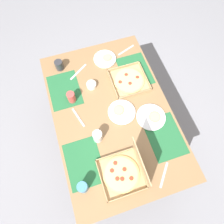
# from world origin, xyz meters

# --- Properties ---
(ground_plane) EXTENTS (6.00, 6.00, 0.00)m
(ground_plane) POSITION_xyz_m (0.00, 0.00, 0.00)
(ground_plane) COLOR gray
(dining_table) EXTENTS (1.46, 0.95, 0.75)m
(dining_table) POSITION_xyz_m (0.00, 0.00, 0.64)
(dining_table) COLOR #3F3328
(dining_table) RESTS_ON ground_plane
(placemat_near_left) EXTENTS (0.36, 0.26, 0.00)m
(placemat_near_left) POSITION_xyz_m (-0.33, -0.33, 0.75)
(placemat_near_left) COLOR #236638
(placemat_near_left) RESTS_ON dining_table
(placemat_near_right) EXTENTS (0.36, 0.26, 0.00)m
(placemat_near_right) POSITION_xyz_m (0.33, -0.33, 0.75)
(placemat_near_right) COLOR #236638
(placemat_near_right) RESTS_ON dining_table
(placemat_far_left) EXTENTS (0.36, 0.26, 0.00)m
(placemat_far_left) POSITION_xyz_m (-0.33, 0.33, 0.75)
(placemat_far_left) COLOR #236638
(placemat_far_left) RESTS_ON dining_table
(placemat_far_right) EXTENTS (0.36, 0.26, 0.00)m
(placemat_far_right) POSITION_xyz_m (0.33, 0.33, 0.75)
(placemat_far_right) COLOR #236638
(placemat_far_right) RESTS_ON dining_table
(pizza_box_corner_left) EXTENTS (0.30, 0.30, 0.34)m
(pizza_box_corner_left) POSITION_xyz_m (0.49, -0.06, 0.80)
(pizza_box_corner_left) COLOR tan
(pizza_box_corner_left) RESTS_ON dining_table
(pizza_box_center) EXTENTS (0.31, 0.31, 0.04)m
(pizza_box_center) POSITION_xyz_m (-0.24, 0.23, 0.76)
(pizza_box_center) COLOR tan
(pizza_box_center) RESTS_ON dining_table
(plate_near_left) EXTENTS (0.23, 0.23, 0.03)m
(plate_near_left) POSITION_xyz_m (0.03, 0.07, 0.76)
(plate_near_left) COLOR white
(plate_near_left) RESTS_ON dining_table
(plate_middle) EXTENTS (0.24, 0.24, 0.03)m
(plate_middle) POSITION_xyz_m (0.15, 0.29, 0.76)
(plate_middle) COLOR white
(plate_middle) RESTS_ON dining_table
(plate_far_left) EXTENTS (0.21, 0.21, 0.03)m
(plate_far_left) POSITION_xyz_m (-0.53, 0.11, 0.76)
(plate_far_left) COLOR white
(plate_far_left) RESTS_ON dining_table
(cup_red) EXTENTS (0.07, 0.07, 0.10)m
(cup_red) POSITION_xyz_m (-0.21, -0.28, 0.80)
(cup_red) COLOR #BF4742
(cup_red) RESTS_ON dining_table
(cup_dark) EXTENTS (0.07, 0.07, 0.11)m
(cup_dark) POSITION_xyz_m (0.50, -0.37, 0.80)
(cup_dark) COLOR teal
(cup_dark) RESTS_ON dining_table
(cup_clear_left) EXTENTS (0.07, 0.07, 0.11)m
(cup_clear_left) POSITION_xyz_m (0.18, -0.17, 0.80)
(cup_clear_left) COLOR silver
(cup_clear_left) RESTS_ON dining_table
(cup_clear_right) EXTENTS (0.07, 0.07, 0.09)m
(cup_clear_right) POSITION_xyz_m (-0.57, -0.31, 0.79)
(cup_clear_right) COLOR #333338
(cup_clear_right) RESTS_ON dining_table
(condiment_bowl) EXTENTS (0.08, 0.08, 0.04)m
(condiment_bowl) POSITION_xyz_m (-0.29, -0.09, 0.77)
(condiment_bowl) COLOR white
(condiment_bowl) RESTS_ON dining_table
(fork_by_far_right) EXTENTS (0.19, 0.07, 0.00)m
(fork_by_far_right) POSITION_xyz_m (-0.04, -0.28, 0.75)
(fork_by_far_right) COLOR #B7B7BC
(fork_by_far_right) RESTS_ON dining_table
(knife_by_near_left) EXTENTS (0.13, 0.18, 0.00)m
(knife_by_near_left) POSITION_xyz_m (-0.47, -0.17, 0.75)
(knife_by_near_left) COLOR #B7B7BC
(knife_by_near_left) RESTS_ON dining_table
(fork_by_near_right) EXTENTS (0.08, 0.18, 0.00)m
(fork_by_near_right) POSITION_xyz_m (-0.58, 0.33, 0.75)
(fork_by_near_right) COLOR #B7B7BC
(fork_by_near_right) RESTS_ON dining_table
(fork_by_far_left) EXTENTS (0.16, 0.13, 0.00)m
(fork_by_far_left) POSITION_xyz_m (0.59, 0.20, 0.75)
(fork_by_far_left) COLOR #B7B7BC
(fork_by_far_left) RESTS_ON dining_table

